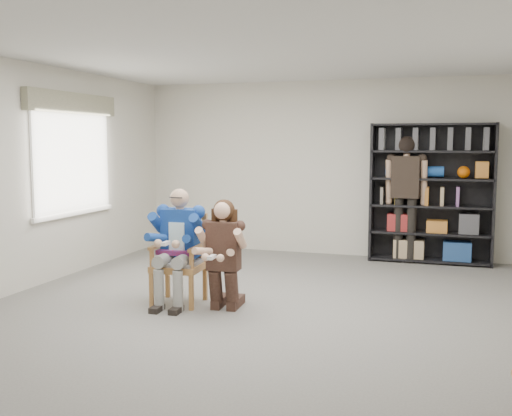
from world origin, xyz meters
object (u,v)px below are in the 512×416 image
(kneeling_woman, at_px, (223,256))
(bookshelf, at_px, (431,194))
(standing_man, at_px, (405,200))
(armchair, at_px, (179,259))
(seated_man, at_px, (178,246))

(kneeling_woman, height_order, bookshelf, bookshelf)
(standing_man, bearing_deg, armchair, -119.79)
(bookshelf, bearing_deg, seated_man, -128.50)
(armchair, relative_size, standing_man, 0.54)
(armchair, distance_m, seated_man, 0.15)
(seated_man, distance_m, standing_man, 3.92)
(kneeling_woman, xyz_separation_m, standing_man, (1.67, 3.32, 0.34))
(armchair, xyz_separation_m, bookshelf, (2.62, 3.29, 0.54))
(armchair, height_order, kneeling_woman, kneeling_woman)
(bookshelf, bearing_deg, standing_man, -165.91)
(seated_man, distance_m, bookshelf, 4.22)
(seated_man, height_order, bookshelf, bookshelf)
(standing_man, bearing_deg, seated_man, -119.79)
(armchair, bearing_deg, kneeling_woman, -14.86)
(seated_man, bearing_deg, kneeling_woman, -14.86)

